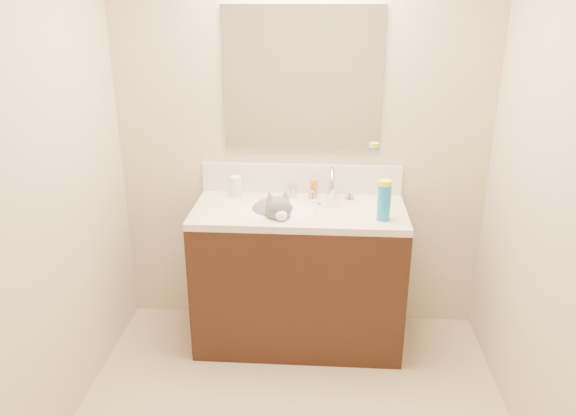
# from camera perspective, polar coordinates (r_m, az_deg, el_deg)

# --- Properties ---
(room_shell) EXTENTS (2.24, 2.54, 2.52)m
(room_shell) POSITION_cam_1_polar(r_m,az_deg,el_deg) (2.04, -0.06, 6.52)
(room_shell) COLOR tan
(room_shell) RESTS_ON ground
(vanity_cabinet) EXTENTS (1.20, 0.55, 0.82)m
(vanity_cabinet) POSITION_cam_1_polar(r_m,az_deg,el_deg) (3.35, 1.09, -7.23)
(vanity_cabinet) COLOR black
(vanity_cabinet) RESTS_ON ground
(counter_slab) EXTENTS (1.20, 0.55, 0.04)m
(counter_slab) POSITION_cam_1_polar(r_m,az_deg,el_deg) (3.17, 1.14, -0.38)
(counter_slab) COLOR beige
(counter_slab) RESTS_ON vanity_cabinet
(basin) EXTENTS (0.45, 0.36, 0.14)m
(basin) POSITION_cam_1_polar(r_m,az_deg,el_deg) (3.17, -1.06, -1.36)
(basin) COLOR white
(basin) RESTS_ON vanity_cabinet
(faucet) EXTENTS (0.28, 0.20, 0.21)m
(faucet) POSITION_cam_1_polar(r_m,az_deg,el_deg) (3.26, 4.44, 2.16)
(faucet) COLOR silver
(faucet) RESTS_ON counter_slab
(cat) EXTENTS (0.38, 0.42, 0.31)m
(cat) POSITION_cam_1_polar(r_m,az_deg,el_deg) (3.16, -1.42, -0.73)
(cat) COLOR #565356
(cat) RESTS_ON basin
(backsplash) EXTENTS (1.20, 0.02, 0.18)m
(backsplash) POSITION_cam_1_polar(r_m,az_deg,el_deg) (3.38, 1.37, 2.99)
(backsplash) COLOR silver
(backsplash) RESTS_ON counter_slab
(mirror) EXTENTS (0.90, 0.02, 0.80)m
(mirror) POSITION_cam_1_polar(r_m,az_deg,el_deg) (3.24, 1.47, 12.94)
(mirror) COLOR white
(mirror) RESTS_ON room_shell
(pill_bottle) EXTENTS (0.09, 0.09, 0.12)m
(pill_bottle) POSITION_cam_1_polar(r_m,az_deg,el_deg) (3.35, -5.34, 2.20)
(pill_bottle) COLOR silver
(pill_bottle) RESTS_ON counter_slab
(pill_label) EXTENTS (0.08, 0.08, 0.04)m
(pill_label) POSITION_cam_1_polar(r_m,az_deg,el_deg) (3.35, -5.33, 1.97)
(pill_label) COLOR orange
(pill_label) RESTS_ON pill_bottle
(silver_jar) EXTENTS (0.06, 0.06, 0.06)m
(silver_jar) POSITION_cam_1_polar(r_m,az_deg,el_deg) (3.33, 0.41, 1.70)
(silver_jar) COLOR #B7B7BC
(silver_jar) RESTS_ON counter_slab
(amber_bottle) EXTENTS (0.05, 0.05, 0.10)m
(amber_bottle) POSITION_cam_1_polar(r_m,az_deg,el_deg) (3.34, 2.62, 2.04)
(amber_bottle) COLOR #CA6D17
(amber_bottle) RESTS_ON counter_slab
(toothbrush) EXTENTS (0.09, 0.11, 0.01)m
(toothbrush) POSITION_cam_1_polar(r_m,az_deg,el_deg) (3.22, 3.31, 0.39)
(toothbrush) COLOR silver
(toothbrush) RESTS_ON counter_slab
(toothbrush_head) EXTENTS (0.03, 0.03, 0.02)m
(toothbrush_head) POSITION_cam_1_polar(r_m,az_deg,el_deg) (3.22, 3.31, 0.44)
(toothbrush_head) COLOR #6B93E5
(toothbrush_head) RESTS_ON counter_slab
(spray_can) EXTENTS (0.09, 0.09, 0.19)m
(spray_can) POSITION_cam_1_polar(r_m,az_deg,el_deg) (3.02, 9.72, 0.55)
(spray_can) COLOR #1B7AC1
(spray_can) RESTS_ON counter_slab
(spray_cap) EXTENTS (0.09, 0.09, 0.04)m
(spray_cap) POSITION_cam_1_polar(r_m,az_deg,el_deg) (2.98, 9.84, 2.41)
(spray_cap) COLOR yellow
(spray_cap) RESTS_ON spray_can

